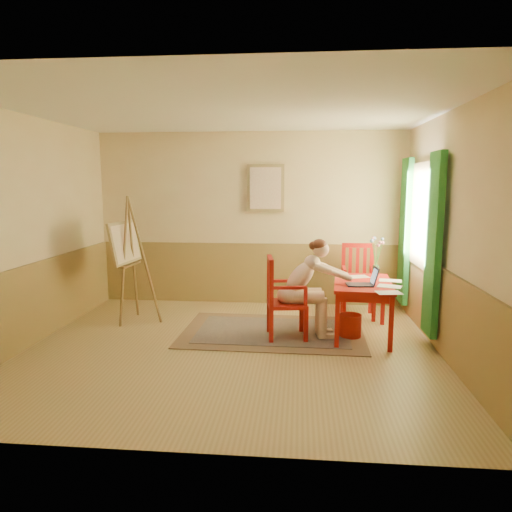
# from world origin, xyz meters

# --- Properties ---
(room) EXTENTS (5.04, 4.54, 2.84)m
(room) POSITION_xyz_m (0.00, 0.00, 1.40)
(room) COLOR tan
(room) RESTS_ON ground
(wainscot) EXTENTS (5.00, 4.50, 1.00)m
(wainscot) POSITION_xyz_m (0.00, 0.80, 0.50)
(wainscot) COLOR #9E8043
(wainscot) RESTS_ON room
(window) EXTENTS (0.12, 2.01, 2.20)m
(window) POSITION_xyz_m (2.42, 1.10, 1.35)
(window) COLOR white
(window) RESTS_ON room
(wall_portrait) EXTENTS (0.60, 0.05, 0.76)m
(wall_portrait) POSITION_xyz_m (0.25, 2.20, 1.90)
(wall_portrait) COLOR #937D4D
(wall_portrait) RESTS_ON room
(rug) EXTENTS (2.43, 1.65, 0.02)m
(rug) POSITION_xyz_m (0.47, 0.66, 0.01)
(rug) COLOR #8C7251
(rug) RESTS_ON room
(table) EXTENTS (0.82, 1.26, 0.72)m
(table) POSITION_xyz_m (1.63, 0.63, 0.63)
(table) COLOR red
(table) RESTS_ON room
(chair_left) EXTENTS (0.54, 0.53, 1.06)m
(chair_left) POSITION_xyz_m (0.60, 0.44, 0.53)
(chair_left) COLOR red
(chair_left) RESTS_ON room
(chair_back) EXTENTS (0.49, 0.51, 1.08)m
(chair_back) POSITION_xyz_m (1.68, 1.58, 0.54)
(chair_back) COLOR red
(chair_back) RESTS_ON room
(figure) EXTENTS (0.98, 0.47, 1.29)m
(figure) POSITION_xyz_m (0.91, 0.48, 0.71)
(figure) COLOR beige
(figure) RESTS_ON room
(laptop) EXTENTS (0.39, 0.25, 0.23)m
(laptop) POSITION_xyz_m (1.62, 0.41, 0.77)
(laptop) COLOR #1E2338
(laptop) RESTS_ON table
(papers) EXTENTS (0.71, 1.18, 0.00)m
(papers) POSITION_xyz_m (1.84, 0.52, 0.72)
(papers) COLOR white
(papers) RESTS_ON table
(vase) EXTENTS (0.23, 0.27, 0.54)m
(vase) POSITION_xyz_m (1.86, 1.08, 0.97)
(vase) COLOR #3F724C
(vase) RESTS_ON table
(wastebasket) EXTENTS (0.31, 0.31, 0.30)m
(wastebasket) POSITION_xyz_m (1.48, 0.55, 0.15)
(wastebasket) COLOR #B21B0F
(wastebasket) RESTS_ON room
(easel) EXTENTS (0.63, 0.81, 1.81)m
(easel) POSITION_xyz_m (-1.63, 1.01, 1.07)
(easel) COLOR brown
(easel) RESTS_ON room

